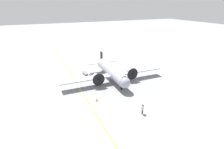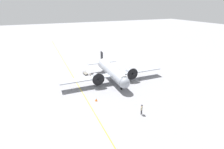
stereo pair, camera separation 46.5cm
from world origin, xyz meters
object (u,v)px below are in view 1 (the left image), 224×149
airliner_main (113,72)px  suitcase_near_door (90,75)px  traffic_cone (97,100)px  suitcase_upright_spare (94,74)px  crew_foreground (143,108)px  baggage_cart (85,73)px

airliner_main → suitcase_near_door: size_ratio=52.55×
airliner_main → traffic_cone: 10.48m
airliner_main → traffic_cone: size_ratio=42.24×
airliner_main → suitcase_upright_spare: bearing=-152.6°
airliner_main → crew_foreground: size_ratio=14.07×
suitcase_upright_spare → crew_foreground: bearing=5.0°
suitcase_upright_spare → traffic_cone: (13.46, -4.01, 0.05)m
suitcase_near_door → suitcase_upright_spare: size_ratio=0.96×
airliner_main → crew_foreground: 15.18m
airliner_main → suitcase_near_door: 7.57m
crew_foreground → suitcase_upright_spare: bearing=-111.0°
crew_foreground → baggage_cart: bearing=-105.9°
suitcase_near_door → baggage_cart: 1.56m
suitcase_upright_spare → traffic_cone: 14.04m
baggage_cart → traffic_cone: bearing=-15.9°
baggage_cart → traffic_cone: size_ratio=3.34×
suitcase_near_door → airliner_main: bearing=34.9°
crew_foreground → suitcase_near_door: 21.25m
suitcase_near_door → baggage_cart: size_ratio=0.24×
airliner_main → baggage_cart: bearing=-144.0°
traffic_cone → crew_foreground: bearing=37.8°
suitcase_near_door → traffic_cone: traffic_cone is taller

